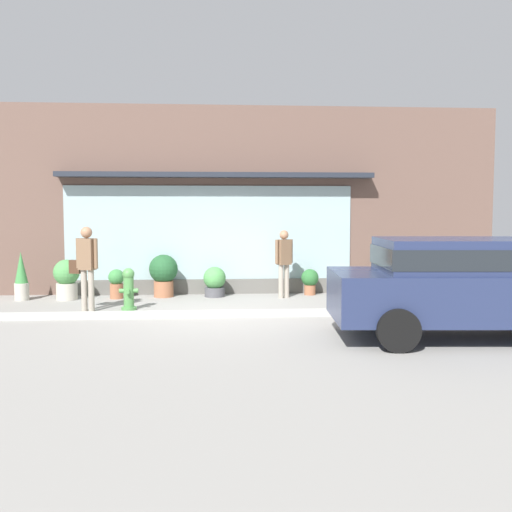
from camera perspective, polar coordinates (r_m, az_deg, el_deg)
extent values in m
plane|color=gray|center=(11.58, -3.69, -5.77)|extent=(60.00, 60.00, 0.00)
cube|color=#B2B2AD|center=(11.37, -3.69, -5.65)|extent=(14.00, 0.24, 0.12)
cube|color=brown|center=(14.59, -3.84, 5.45)|extent=(14.00, 0.36, 4.61)
cube|color=#9EB7BC|center=(14.40, -4.55, 2.17)|extent=(7.00, 0.03, 2.35)
cube|color=#232833|center=(14.26, -3.85, 7.88)|extent=(7.60, 0.56, 0.12)
cube|color=#605E59|center=(14.49, -3.79, -2.96)|extent=(7.40, 0.20, 0.36)
cylinder|color=#4C8C47|center=(12.43, -12.28, -5.01)|extent=(0.31, 0.31, 0.06)
cylinder|color=#4C8C47|center=(12.37, -12.31, -3.47)|extent=(0.21, 0.21, 0.62)
sphere|color=#4C8C47|center=(12.33, -12.34, -1.74)|extent=(0.25, 0.25, 0.25)
cylinder|color=#4C8C47|center=(12.39, -12.98, -3.33)|extent=(0.10, 0.09, 0.09)
cylinder|color=#4C8C47|center=(12.35, -11.65, -3.33)|extent=(0.10, 0.09, 0.09)
cylinder|color=#4C8C47|center=(12.23, -12.41, -3.42)|extent=(0.09, 0.10, 0.09)
cylinder|color=#9E9384|center=(12.46, -16.41, -3.23)|extent=(0.12, 0.12, 0.85)
cylinder|color=#9E9384|center=(12.37, -15.77, -3.27)|extent=(0.12, 0.12, 0.85)
cube|color=brown|center=(12.34, -16.17, 0.18)|extent=(0.37, 0.31, 0.64)
sphere|color=#A37556|center=(12.31, -16.21, 2.22)|extent=(0.23, 0.23, 0.23)
cylinder|color=brown|center=(12.45, -16.97, 0.28)|extent=(0.08, 0.08, 0.61)
cylinder|color=brown|center=(12.22, -15.36, 0.23)|extent=(0.08, 0.08, 0.61)
cube|color=#472D1E|center=(12.54, -17.22, -1.01)|extent=(0.26, 0.18, 0.28)
cylinder|color=#9E9384|center=(13.80, 3.00, -2.45)|extent=(0.12, 0.12, 0.78)
cylinder|color=#9E9384|center=(13.71, 2.46, -2.49)|extent=(0.12, 0.12, 0.78)
cube|color=brown|center=(13.69, 2.74, 0.38)|extent=(0.36, 0.32, 0.59)
sphere|color=#A37556|center=(13.66, 2.75, 2.08)|extent=(0.21, 0.21, 0.21)
cylinder|color=brown|center=(13.80, 3.43, 0.48)|extent=(0.08, 0.08, 0.56)
cylinder|color=brown|center=(13.57, 2.05, 0.41)|extent=(0.08, 0.08, 0.56)
cube|color=navy|center=(9.98, 20.09, -3.62)|extent=(4.48, 2.09, 0.76)
cube|color=navy|center=(9.84, 18.99, -0.04)|extent=(2.51, 1.80, 0.57)
cube|color=#1E2328|center=(9.84, 18.99, -0.04)|extent=(2.56, 1.83, 0.31)
cylinder|color=black|center=(10.54, 11.36, -5.11)|extent=(0.65, 0.23, 0.64)
cylinder|color=black|center=(8.79, 13.72, -7.07)|extent=(0.65, 0.23, 0.64)
cylinder|color=#B7B2A3|center=(14.41, -21.87, -3.24)|extent=(0.32, 0.32, 0.40)
cone|color=#3D8442|center=(14.35, -21.94, -1.04)|extent=(0.29, 0.29, 0.72)
cylinder|color=#9E6042|center=(14.68, 12.83, -3.11)|extent=(0.50, 0.50, 0.29)
sphere|color=olive|center=(14.64, 12.86, -1.59)|extent=(0.58, 0.58, 0.58)
cylinder|color=#9E6042|center=(14.09, -8.99, -3.18)|extent=(0.46, 0.46, 0.38)
sphere|color=#23562D|center=(14.03, -9.02, -1.25)|extent=(0.68, 0.68, 0.68)
cylinder|color=#9E6042|center=(14.03, -13.44, -3.35)|extent=(0.30, 0.30, 0.35)
sphere|color=#3D8442|center=(13.99, -13.47, -2.01)|extent=(0.37, 0.37, 0.37)
cylinder|color=#4C4C51|center=(13.99, -4.05, -3.52)|extent=(0.48, 0.48, 0.22)
sphere|color=#4C934C|center=(13.94, -4.06, -2.15)|extent=(0.53, 0.53, 0.53)
cylinder|color=#9E6042|center=(14.31, 5.27, -3.31)|extent=(0.28, 0.28, 0.24)
sphere|color=#2D6B33|center=(14.27, 5.28, -2.12)|extent=(0.42, 0.42, 0.42)
cylinder|color=#B7B2A3|center=(14.14, -17.96, -3.31)|extent=(0.47, 0.47, 0.39)
sphere|color=#4C934C|center=(14.09, -18.00, -1.52)|extent=(0.59, 0.59, 0.59)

